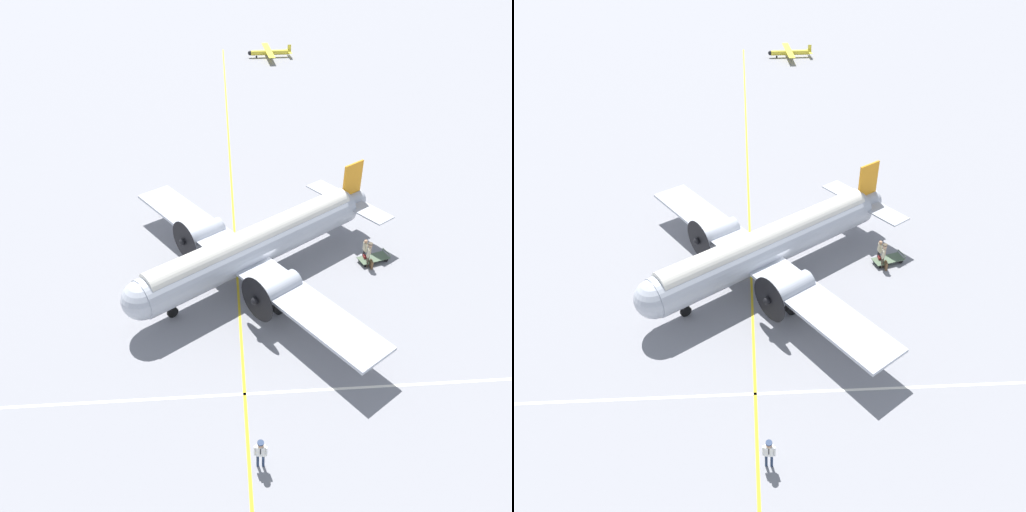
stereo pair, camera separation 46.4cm
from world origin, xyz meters
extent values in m
plane|color=gray|center=(0.00, 0.00, 0.00)|extent=(300.00, 300.00, 0.00)
cube|color=gold|center=(0.00, 1.25, 0.00)|extent=(120.00, 0.16, 0.01)
cube|color=silver|center=(-9.74, 0.00, 0.00)|extent=(0.16, 120.00, 0.01)
cylinder|color=#ADB2BC|center=(0.00, 0.00, 2.30)|extent=(11.44, 14.84, 2.40)
cylinder|color=silver|center=(0.00, 0.00, 2.96)|extent=(10.38, 13.76, 1.68)
sphere|color=#ADB2BC|center=(-4.74, 6.73, 2.30)|extent=(2.28, 2.28, 2.28)
cylinder|color=#ADB2BC|center=(4.74, -6.73, 2.42)|extent=(2.93, 3.39, 1.32)
cube|color=orange|center=(5.08, -7.22, 4.10)|extent=(1.15, 1.56, 2.76)
cube|color=#ADB2BC|center=(4.97, -7.05, 2.54)|extent=(6.76, 5.42, 0.10)
cube|color=#ADB2BC|center=(-0.69, 0.98, 2.00)|extent=(19.74, 14.98, 0.20)
cylinder|color=#ADB2BC|center=(-3.96, -0.97, 2.02)|extent=(2.70, 3.06, 1.32)
cylinder|color=black|center=(-4.85, 0.29, 2.02)|extent=(2.29, 1.63, 2.77)
sphere|color=black|center=(-4.93, 0.41, 2.02)|extent=(0.46, 0.46, 0.46)
cylinder|color=#ADB2BC|center=(2.25, 3.40, 2.02)|extent=(2.70, 3.06, 1.32)
cylinder|color=black|center=(1.36, 4.66, 2.02)|extent=(2.29, 1.63, 2.77)
sphere|color=black|center=(1.28, 4.78, 2.02)|extent=(0.46, 0.46, 0.46)
cylinder|color=#4C4C51|center=(-3.79, -1.20, 1.02)|extent=(0.18, 0.18, 0.94)
cylinder|color=black|center=(-3.79, -1.20, 0.55)|extent=(0.88, 1.07, 1.10)
cylinder|color=#4C4C51|center=(2.41, 3.17, 1.02)|extent=(0.18, 0.18, 0.94)
cylinder|color=black|center=(2.41, 3.17, 0.55)|extent=(0.88, 1.07, 1.10)
cylinder|color=#4C4C51|center=(-3.70, 5.25, 0.79)|extent=(0.14, 0.14, 0.87)
cylinder|color=black|center=(-3.70, 5.25, 0.35)|extent=(0.55, 0.68, 0.70)
cylinder|color=navy|center=(-13.72, 0.63, 0.42)|extent=(0.12, 0.12, 0.83)
cylinder|color=navy|center=(-13.69, 0.87, 0.42)|extent=(0.12, 0.12, 0.83)
cube|color=white|center=(-13.70, 0.75, 1.14)|extent=(0.24, 0.42, 0.62)
sphere|color=tan|center=(-13.70, 0.75, 1.59)|extent=(0.28, 0.28, 0.28)
cylinder|color=white|center=(-13.74, 0.51, 1.11)|extent=(0.10, 0.10, 0.59)
cylinder|color=white|center=(-13.67, 1.00, 1.11)|extent=(0.10, 0.10, 0.59)
cube|color=black|center=(-13.80, 0.77, 1.22)|extent=(0.01, 0.05, 0.40)
cylinder|color=navy|center=(-13.70, 0.75, 1.71)|extent=(0.33, 0.33, 0.07)
cylinder|color=#2D2D33|center=(1.34, -7.55, 0.39)|extent=(0.11, 0.11, 0.79)
cylinder|color=#2D2D33|center=(1.12, -7.58, 0.39)|extent=(0.11, 0.11, 0.79)
cube|color=beige|center=(1.23, -7.57, 1.08)|extent=(0.40, 0.23, 0.59)
sphere|color=tan|center=(1.23, -7.57, 1.51)|extent=(0.26, 0.26, 0.26)
cylinder|color=beige|center=(1.46, -7.54, 1.05)|extent=(0.09, 0.09, 0.56)
cylinder|color=beige|center=(1.00, -7.60, 1.05)|extent=(0.09, 0.09, 0.56)
cube|color=maroon|center=(1.24, -7.66, 1.15)|extent=(0.05, 0.01, 0.38)
cylinder|color=#473D2D|center=(0.60, -7.71, 0.44)|extent=(0.13, 0.13, 0.89)
cylinder|color=#473D2D|center=(0.37, -7.60, 0.44)|extent=(0.13, 0.13, 0.89)
cube|color=beige|center=(0.49, -7.65, 1.22)|extent=(0.47, 0.37, 0.67)
sphere|color=tan|center=(0.49, -7.65, 1.70)|extent=(0.30, 0.30, 0.30)
cylinder|color=beige|center=(0.72, -7.77, 1.19)|extent=(0.10, 0.10, 0.63)
cylinder|color=beige|center=(0.25, -7.54, 1.19)|extent=(0.10, 0.10, 0.63)
cube|color=maroon|center=(0.44, -7.75, 1.30)|extent=(0.05, 0.03, 0.43)
cylinder|color=#473D2D|center=(0.49, -7.65, 1.83)|extent=(0.42, 0.42, 0.07)
cube|color=maroon|center=(1.00, -7.56, 0.26)|extent=(0.35, 0.18, 0.51)
cube|color=#551515|center=(1.00, -7.56, 0.54)|extent=(0.12, 0.12, 0.02)
cube|color=brown|center=(0.27, -7.86, 0.28)|extent=(0.49, 0.13, 0.55)
cube|color=#4A3520|center=(0.27, -7.86, 0.58)|extent=(0.18, 0.09, 0.02)
cube|color=#4C6047|center=(0.95, -8.18, 0.30)|extent=(1.54, 2.31, 0.04)
cube|color=#4C6047|center=(1.26, -9.17, 0.54)|extent=(0.91, 0.32, 0.04)
cylinder|color=#4C6047|center=(0.84, -9.30, 0.43)|extent=(0.04, 0.04, 0.22)
cylinder|color=#4C6047|center=(1.69, -9.03, 0.43)|extent=(0.04, 0.04, 0.22)
cylinder|color=black|center=(0.35, -7.52, 0.14)|extent=(0.14, 0.29, 0.28)
cylinder|color=black|center=(1.07, -7.29, 0.14)|extent=(0.14, 0.29, 0.28)
cylinder|color=black|center=(0.84, -9.06, 0.14)|extent=(0.14, 0.29, 0.28)
cylinder|color=black|center=(1.56, -8.84, 0.14)|extent=(0.14, 0.29, 0.28)
cylinder|color=yellow|center=(54.71, -6.03, 0.72)|extent=(1.00, 6.10, 0.74)
sphere|color=black|center=(54.57, -2.86, 0.72)|extent=(0.67, 0.67, 0.67)
cube|color=yellow|center=(54.69, -5.69, 1.05)|extent=(9.14, 1.34, 0.08)
cube|color=yellow|center=(54.84, -8.99, 1.31)|extent=(0.08, 0.54, 0.96)
cube|color=yellow|center=(54.84, -8.99, 0.83)|extent=(2.99, 0.60, 0.04)
cylinder|color=black|center=(54.62, -3.87, 0.14)|extent=(0.09, 0.28, 0.28)
cylinder|color=#4C4C51|center=(54.62, -3.87, 0.24)|extent=(0.06, 0.06, 0.21)
cylinder|color=black|center=(54.05, -6.40, 0.14)|extent=(0.09, 0.28, 0.28)
cylinder|color=#4C4C51|center=(54.05, -6.40, 0.24)|extent=(0.06, 0.06, 0.21)
cylinder|color=black|center=(55.40, -6.34, 0.14)|extent=(0.09, 0.28, 0.28)
cylinder|color=#4C4C51|center=(55.40, -6.34, 0.24)|extent=(0.06, 0.06, 0.21)
camera|label=1|loc=(-26.11, 1.82, 20.56)|focal=35.00mm
camera|label=2|loc=(-26.14, 1.35, 20.56)|focal=35.00mm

